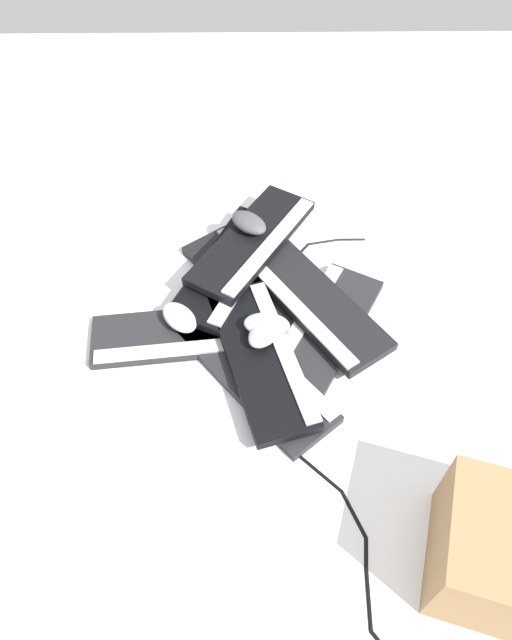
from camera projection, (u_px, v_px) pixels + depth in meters
The scene contains 16 objects.
ground_plane at pixel (277, 319), 1.46m from camera, with size 3.20×3.20×0.00m, color white.
keyboard_0 at pixel (256, 373), 1.34m from camera, with size 0.44×0.39×0.03m.
keyboard_1 at pixel (323, 331), 1.42m from camera, with size 0.46×0.34×0.03m.
keyboard_2 at pixel (251, 283), 1.52m from camera, with size 0.44×0.38×0.03m.
keyboard_3 at pixel (181, 335), 1.42m from camera, with size 0.20×0.45×0.03m.
keyboard_4 at pixel (231, 266), 1.52m from camera, with size 0.46×0.32×0.03m.
keyboard_5 at pixel (261, 356), 1.34m from camera, with size 0.46×0.27×0.03m.
keyboard_6 at pixel (315, 303), 1.44m from camera, with size 0.45×0.37×0.03m.
keyboard_7 at pixel (253, 241), 1.54m from camera, with size 0.45×0.36×0.03m.
mouse_0 at pixel (180, 317), 1.40m from camera, with size 0.11×0.07×0.04m, color silver.
mouse_1 at pixel (249, 223), 1.53m from camera, with size 0.11×0.07×0.04m, color #4C4C51.
mouse_2 at pixel (266, 331), 1.34m from camera, with size 0.11×0.07×0.04m, color #B7B7BC.
mouse_3 at pixel (267, 325), 1.35m from camera, with size 0.11×0.07×0.04m, color silver.
cable_0 at pixel (352, 549), 1.10m from camera, with size 0.52×0.25×0.01m.
cable_1 at pixel (289, 250), 1.62m from camera, with size 0.11×0.44×0.01m.
cardboard_box at pixel (499, 552), 1.01m from camera, with size 0.22×0.23×0.19m, color #9E774C.
Camera 1 is at (0.92, -0.06, 1.14)m, focal length 32.00 mm.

